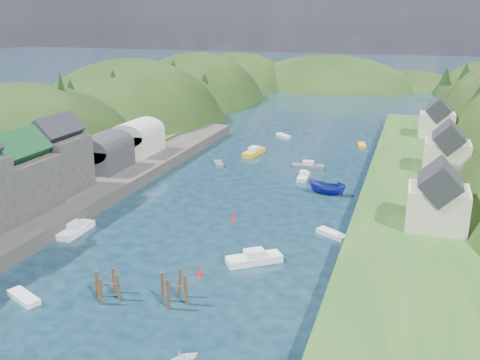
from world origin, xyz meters
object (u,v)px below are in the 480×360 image
(piling_cluster_far, at_px, (174,291))
(channel_buoy_far, at_px, (233,218))
(channel_buoy_near, at_px, (199,271))
(piling_cluster_near, at_px, (107,288))

(piling_cluster_far, xyz_separation_m, channel_buoy_far, (-1.53, 22.41, -0.81))
(channel_buoy_near, height_order, channel_buoy_far, same)
(piling_cluster_far, height_order, channel_buoy_far, piling_cluster_far)
(piling_cluster_near, xyz_separation_m, channel_buoy_near, (6.86, 7.31, -0.62))
(channel_buoy_near, bearing_deg, channel_buoy_far, 95.83)
(channel_buoy_near, xyz_separation_m, channel_buoy_far, (-1.67, 16.38, 0.00))
(piling_cluster_near, relative_size, channel_buoy_far, 3.04)
(piling_cluster_far, distance_m, channel_buoy_near, 6.09)
(piling_cluster_near, bearing_deg, channel_buoy_near, 46.82)
(piling_cluster_far, bearing_deg, channel_buoy_near, 88.66)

